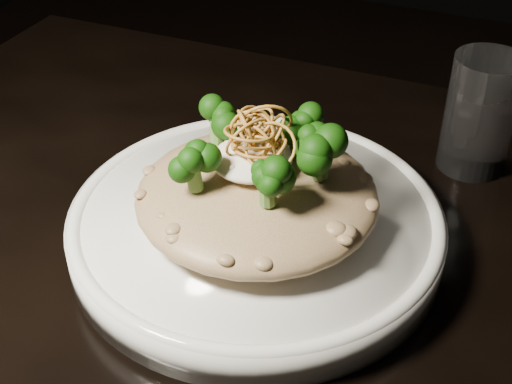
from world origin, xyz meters
TOP-DOWN VIEW (x-y plane):
  - table at (0.00, 0.00)m, footprint 1.10×0.80m
  - plate at (-0.08, 0.05)m, footprint 0.32×0.32m
  - risotto at (-0.07, 0.04)m, footprint 0.20×0.20m
  - broccoli at (-0.08, 0.05)m, footprint 0.14×0.14m
  - cheese at (-0.08, 0.05)m, footprint 0.07×0.07m
  - shallots at (-0.07, 0.05)m, footprint 0.06×0.06m
  - drinking_glass at (0.08, 0.25)m, footprint 0.08×0.08m

SIDE VIEW (x-z plane):
  - table at x=0.00m, z-range 0.29..1.04m
  - plate at x=-0.08m, z-range 0.75..0.78m
  - risotto at x=-0.07m, z-range 0.78..0.83m
  - drinking_glass at x=0.08m, z-range 0.75..0.87m
  - cheese at x=-0.08m, z-range 0.83..0.85m
  - broccoli at x=-0.08m, z-range 0.83..0.88m
  - shallots at x=-0.07m, z-range 0.85..0.88m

